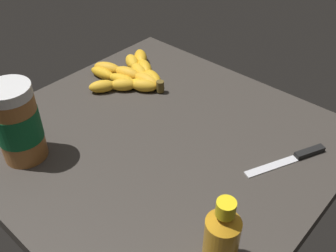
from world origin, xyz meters
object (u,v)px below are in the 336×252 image
butter_knife (293,158)px  banana_bunch (133,75)px  peanut_butter_jar (17,123)px  honey_bottle (222,237)px

butter_knife → banana_bunch: bearing=0.4°
peanut_butter_jar → honey_bottle: peanut_butter_jar is taller
banana_bunch → butter_knife: size_ratio=1.37×
banana_bunch → peanut_butter_jar: (-4.86, 35.80, 6.73)cm
banana_bunch → peanut_butter_jar: peanut_butter_jar is taller
honey_bottle → butter_knife: (2.41, -29.37, -5.82)cm
peanut_butter_jar → banana_bunch: bearing=-82.3°
banana_bunch → peanut_butter_jar: 36.75cm
peanut_butter_jar → honey_bottle: size_ratio=1.19×
butter_knife → honey_bottle: bearing=94.7°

